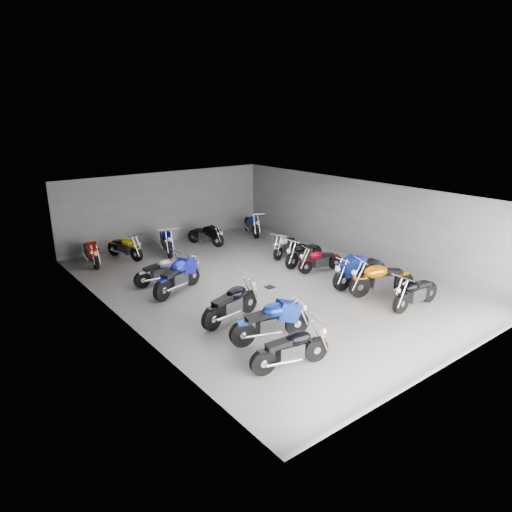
# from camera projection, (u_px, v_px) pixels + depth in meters

# --- Properties ---
(ground) EXTENTS (14.00, 14.00, 0.00)m
(ground) POSITION_uv_depth(u_px,v_px,m) (261.00, 283.00, 16.06)
(ground) COLOR gray
(ground) RESTS_ON ground
(wall_back) EXTENTS (10.00, 0.10, 3.20)m
(wall_back) POSITION_uv_depth(u_px,v_px,m) (166.00, 207.00, 20.85)
(wall_back) COLOR slate
(wall_back) RESTS_ON ground
(wall_left) EXTENTS (0.10, 14.00, 3.20)m
(wall_left) POSITION_uv_depth(u_px,v_px,m) (120.00, 269.00, 12.66)
(wall_left) COLOR slate
(wall_left) RESTS_ON ground
(wall_right) EXTENTS (0.10, 14.00, 3.20)m
(wall_right) POSITION_uv_depth(u_px,v_px,m) (358.00, 219.00, 18.49)
(wall_right) COLOR slate
(wall_right) RESTS_ON ground
(ceiling) EXTENTS (10.00, 14.00, 0.04)m
(ceiling) POSITION_uv_depth(u_px,v_px,m) (261.00, 192.00, 15.08)
(ceiling) COLOR black
(ceiling) RESTS_ON wall_back
(drain_grate) EXTENTS (0.32, 0.32, 0.01)m
(drain_grate) POSITION_uv_depth(u_px,v_px,m) (270.00, 287.00, 15.68)
(drain_grate) COLOR black
(drain_grate) RESTS_ON ground
(motorcycle_left_a) EXTENTS (2.02, 0.60, 0.90)m
(motorcycle_left_a) POSITION_uv_depth(u_px,v_px,m) (291.00, 349.00, 10.64)
(motorcycle_left_a) COLOR black
(motorcycle_left_a) RESTS_ON ground
(motorcycle_left_b) EXTENTS (2.24, 0.70, 1.00)m
(motorcycle_left_b) POSITION_uv_depth(u_px,v_px,m) (271.00, 321.00, 11.91)
(motorcycle_left_b) COLOR black
(motorcycle_left_b) RESTS_ON ground
(motorcycle_left_c) EXTENTS (2.18, 0.63, 0.97)m
(motorcycle_left_c) POSITION_uv_depth(u_px,v_px,m) (232.00, 303.00, 13.06)
(motorcycle_left_c) COLOR black
(motorcycle_left_c) RESTS_ON ground
(motorcycle_left_e) EXTENTS (2.19, 1.07, 1.02)m
(motorcycle_left_e) POSITION_uv_depth(u_px,v_px,m) (178.00, 276.00, 15.14)
(motorcycle_left_e) COLOR black
(motorcycle_left_e) RESTS_ON ground
(motorcycle_left_f) EXTENTS (1.92, 0.39, 0.84)m
(motorcycle_left_f) POSITION_uv_depth(u_px,v_px,m) (160.00, 271.00, 15.92)
(motorcycle_left_f) COLOR black
(motorcycle_left_f) RESTS_ON ground
(motorcycle_right_a) EXTENTS (2.08, 0.41, 0.92)m
(motorcycle_right_a) POSITION_uv_depth(u_px,v_px,m) (415.00, 292.00, 13.93)
(motorcycle_right_a) COLOR black
(motorcycle_right_a) RESTS_ON ground
(motorcycle_right_b) EXTENTS (2.21, 1.01, 1.02)m
(motorcycle_right_b) POSITION_uv_depth(u_px,v_px,m) (381.00, 279.00, 14.91)
(motorcycle_right_b) COLOR black
(motorcycle_right_b) RESTS_ON ground
(motorcycle_right_c) EXTENTS (2.39, 0.52, 1.05)m
(motorcycle_right_c) POSITION_uv_depth(u_px,v_px,m) (359.00, 270.00, 15.69)
(motorcycle_right_c) COLOR black
(motorcycle_right_c) RESTS_ON ground
(motorcycle_right_d) EXTENTS (1.84, 0.59, 0.82)m
(motorcycle_right_d) POSITION_uv_depth(u_px,v_px,m) (320.00, 260.00, 17.11)
(motorcycle_right_d) COLOR black
(motorcycle_right_d) RESTS_ON ground
(motorcycle_right_e) EXTENTS (2.05, 0.46, 0.90)m
(motorcycle_right_e) POSITION_uv_depth(u_px,v_px,m) (304.00, 253.00, 17.83)
(motorcycle_right_e) COLOR black
(motorcycle_right_e) RESTS_ON ground
(motorcycle_right_f) EXTENTS (1.83, 0.80, 0.84)m
(motorcycle_right_f) POSITION_uv_depth(u_px,v_px,m) (286.00, 245.00, 18.95)
(motorcycle_right_f) COLOR black
(motorcycle_right_f) RESTS_ON ground
(motorcycle_back_a) EXTENTS (0.47, 2.10, 0.92)m
(motorcycle_back_a) POSITION_uv_depth(u_px,v_px,m) (91.00, 252.00, 17.87)
(motorcycle_back_a) COLOR black
(motorcycle_back_a) RESTS_ON ground
(motorcycle_back_b) EXTENTS (0.75, 1.95, 0.88)m
(motorcycle_back_b) POSITION_uv_depth(u_px,v_px,m) (125.00, 247.00, 18.62)
(motorcycle_back_b) COLOR black
(motorcycle_back_b) RESTS_ON ground
(motorcycle_back_c) EXTENTS (0.82, 2.21, 1.00)m
(motorcycle_back_c) POSITION_uv_depth(u_px,v_px,m) (166.00, 241.00, 19.32)
(motorcycle_back_c) COLOR black
(motorcycle_back_c) RESTS_ON ground
(motorcycle_back_d) EXTENTS (0.84, 1.86, 0.86)m
(motorcycle_back_d) POSITION_uv_depth(u_px,v_px,m) (206.00, 235.00, 20.51)
(motorcycle_back_d) COLOR black
(motorcycle_back_d) RESTS_ON ground
(motorcycle_back_f) EXTENTS (0.90, 2.08, 0.95)m
(motorcycle_back_f) POSITION_uv_depth(u_px,v_px,m) (252.00, 224.00, 22.21)
(motorcycle_back_f) COLOR black
(motorcycle_back_f) RESTS_ON ground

